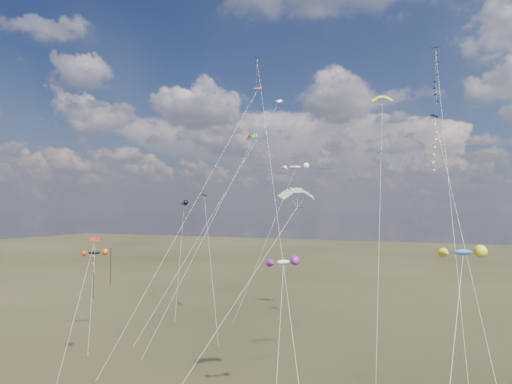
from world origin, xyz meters
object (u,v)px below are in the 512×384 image
at_px(utility_pole_far, 111,266).
at_px(novelty_black_orange, 94,253).
at_px(utility_pole_near, 93,277).
at_px(parafoil_yellow, 382,98).
at_px(diamond_black_high, 437,88).

distance_m(utility_pole_far, novelty_black_orange, 42.65).
relative_size(utility_pole_near, parafoil_yellow, 0.25).
xyz_separation_m(diamond_black_high, novelty_black_orange, (-42.36, -6.33, -19.23)).
bearing_deg(diamond_black_high, utility_pole_near, 167.88).
distance_m(utility_pole_near, novelty_black_orange, 27.11).
relative_size(utility_pole_near, utility_pole_far, 1.00).
distance_m(utility_pole_far, parafoil_yellow, 69.48).
distance_m(utility_pole_near, utility_pole_far, 16.12).
relative_size(utility_pole_far, diamond_black_high, 0.23).
bearing_deg(utility_pole_near, diamond_black_high, -12.12).
xyz_separation_m(utility_pole_far, parafoil_yellow, (61.09, -18.24, 27.63)).
bearing_deg(novelty_black_orange, diamond_black_high, 8.51).
xyz_separation_m(parafoil_yellow, novelty_black_orange, (-35.29, -15.01, -20.76)).
bearing_deg(utility_pole_far, diamond_black_high, -21.55).
bearing_deg(novelty_black_orange, utility_pole_near, 132.76).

